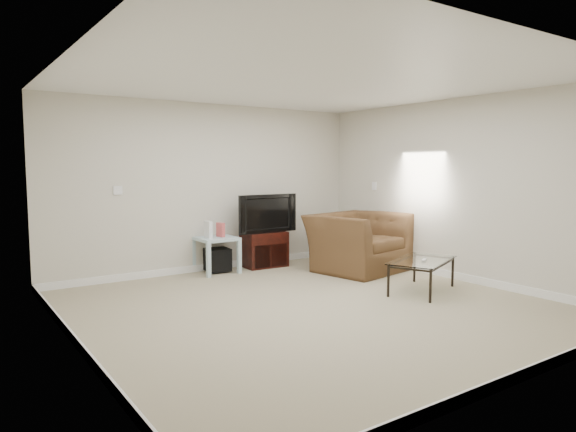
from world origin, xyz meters
TOP-DOWN VIEW (x-y plane):
  - floor at (0.00, 0.00)m, footprint 5.00×5.00m
  - ceiling at (0.00, 0.00)m, footprint 5.00×5.00m
  - wall_back at (0.00, 2.50)m, footprint 5.00×0.02m
  - wall_left at (-2.50, 0.00)m, footprint 0.02×5.00m
  - wall_right at (2.50, 0.00)m, footprint 0.02×5.00m
  - plate_back at (-1.40, 2.49)m, footprint 0.12×0.02m
  - plate_right_switch at (2.49, 1.60)m, footprint 0.02×0.09m
  - plate_right_outlet at (2.49, 1.30)m, footprint 0.02×0.08m
  - tv_stand at (0.78, 2.28)m, footprint 0.68×0.49m
  - dvd_player at (0.78, 2.24)m, footprint 0.41×0.29m
  - television at (0.78, 2.25)m, footprint 0.96×0.21m
  - side_table at (-0.05, 2.28)m, footprint 0.56×0.56m
  - subwoofer at (-0.02, 2.30)m, footprint 0.36×0.36m
  - game_console at (-0.18, 2.26)m, footprint 0.06×0.18m
  - game_case at (0.02, 2.26)m, footprint 0.07×0.16m
  - recliner at (1.79, 1.20)m, footprint 1.47×1.10m
  - coffee_table at (1.56, -0.24)m, footprint 1.18×0.94m
  - remote at (1.52, -0.30)m, footprint 0.16×0.13m

SIDE VIEW (x-z plane):
  - floor at x=0.00m, z-range 0.00..0.00m
  - subwoofer at x=-0.02m, z-range 0.02..0.35m
  - coffee_table at x=1.56m, z-range 0.00..0.40m
  - side_table at x=-0.05m, z-range 0.00..0.53m
  - tv_stand at x=0.78m, z-range 0.00..0.55m
  - plate_right_outlet at x=2.49m, z-range 0.24..0.36m
  - remote at x=1.52m, z-range 0.41..0.42m
  - dvd_player at x=0.78m, z-range 0.43..0.49m
  - recliner at x=1.79m, z-range 0.00..1.16m
  - game_case at x=0.02m, z-range 0.53..0.74m
  - game_console at x=-0.18m, z-range 0.53..0.78m
  - television at x=0.78m, z-range 0.55..1.14m
  - wall_back at x=0.00m, z-range 0.00..2.50m
  - wall_left at x=-2.50m, z-range 0.00..2.50m
  - wall_right at x=2.50m, z-range 0.00..2.50m
  - plate_back at x=-1.40m, z-range 1.19..1.31m
  - plate_right_switch at x=2.49m, z-range 1.19..1.31m
  - ceiling at x=0.00m, z-range 2.50..2.50m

